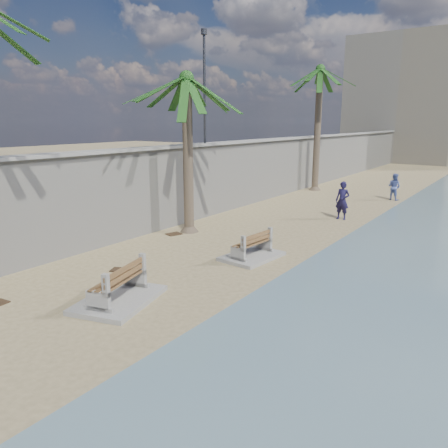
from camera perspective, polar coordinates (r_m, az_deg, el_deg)
The scene contains 13 objects.
ground_plane at distance 10.39m, azimuth -20.92°, elevation -14.24°, with size 140.00×140.00×0.00m, color #97845D.
seawall at distance 28.32m, azimuth 7.33°, elevation 7.32°, with size 0.45×70.00×3.50m, color gray.
wall_cap at distance 28.19m, azimuth 7.44°, elevation 10.96°, with size 0.80×70.00×0.12m, color gray.
end_building at distance 57.86m, azimuth 25.94°, elevation 14.35°, with size 18.00×12.00×14.00m, color #B7AA93.
bench_near at distance 11.85m, azimuth -13.64°, elevation -7.92°, with size 2.21×2.74×1.00m.
bench_far at distance 15.17m, azimuth 3.67°, elevation -3.03°, with size 1.64×2.26×0.90m.
palm_mid at distance 18.37m, azimuth -4.92°, elevation 18.25°, with size 5.00×5.00×7.22m.
palm_back at distance 30.67m, azimuth 12.47°, elevation 18.92°, with size 5.00×5.00×8.84m.
streetlight at distance 21.44m, azimuth -2.57°, elevation 18.63°, with size 0.28×0.28×5.12m.
person_a at distance 21.74m, azimuth 15.23°, elevation 3.32°, with size 0.76×0.52×2.11m, color #171335.
person_b at distance 28.17m, azimuth 21.35°, elevation 4.72°, with size 0.86×0.66×1.78m, color #4F5FA3.
debris_c at distance 18.50m, azimuth -6.56°, elevation -1.30°, with size 0.60×0.48×0.03m, color #382616.
debris_d at distance 14.43m, azimuth -13.48°, elevation -5.82°, with size 0.53×0.43×0.03m, color #382616.
Camera 1 is at (7.85, -4.97, 4.65)m, focal length 35.00 mm.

